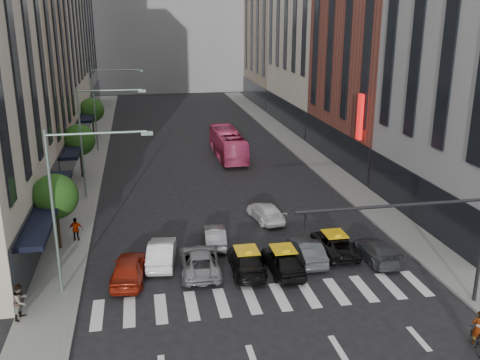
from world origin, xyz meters
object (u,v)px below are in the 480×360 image
car_red (129,268)px  taxi_left (247,261)px  streetlamp_far (103,98)px  streetlamp_mid (92,128)px  pedestrian_near (21,301)px  bus (228,144)px  pedestrian_far (76,229)px  taxi_center (283,261)px  streetlamp_near (70,191)px  car_white_front (162,252)px  motorcycle (477,340)px

car_red → taxi_left: size_ratio=0.96×
streetlamp_far → streetlamp_mid: bearing=-90.0°
car_red → pedestrian_near: pedestrian_near is taller
pedestrian_near → bus: bearing=-5.1°
streetlamp_mid → pedestrian_far: 10.31m
streetlamp_far → taxi_left: size_ratio=1.91×
car_red → bus: bus is taller
taxi_center → car_red: bearing=-7.4°
streetlamp_near → bus: (12.77, 26.96, -4.44)m
streetlamp_mid → car_white_front: size_ratio=2.02×
car_red → motorcycle: 18.27m
streetlamp_far → taxi_center: streetlamp_far is taller
streetlamp_mid → taxi_center: bearing=-53.8°
streetlamp_near → pedestrian_far: bearing=96.8°
streetlamp_mid → pedestrian_near: (-2.56, -18.33, -4.83)m
streetlamp_mid → bus: bearing=40.6°
pedestrian_far → motorcycle: bearing=143.5°
taxi_center → car_white_front: bearing=-23.0°
pedestrian_far → streetlamp_mid: bearing=-92.1°
car_red → taxi_center: bearing=-177.3°
taxi_center → streetlamp_near: bearing=-1.9°
car_white_front → pedestrian_far: 6.86m
streetlamp_mid → car_red: bearing=-80.1°
taxi_center → bus: size_ratio=0.41×
car_red → motorcycle: (15.51, -9.66, -0.29)m
streetlamp_mid → car_red: size_ratio=1.99×
streetlamp_far → car_red: streetlamp_far is taller
car_white_front → taxi_left: size_ratio=0.95×
car_white_front → taxi_left: (4.86, -2.02, -0.05)m
streetlamp_near → pedestrian_far: size_ratio=5.62×
car_red → taxi_center: (8.89, -0.65, -0.03)m
streetlamp_far → pedestrian_far: (-0.83, -25.01, -4.95)m
streetlamp_far → car_white_front: 30.03m
streetlamp_far → motorcycle: 44.94m
pedestrian_near → pedestrian_far: (1.72, 9.32, -0.12)m
streetlamp_near → taxi_center: 12.63m
car_red → pedestrian_far: (-3.48, 6.08, 0.18)m
streetlamp_far → pedestrian_far: bearing=-91.9°
car_white_front → taxi_left: bearing=164.6°
streetlamp_far → car_red: (2.64, -31.08, -5.13)m
streetlamp_mid → bus: 17.40m
taxi_left → bus: size_ratio=0.45×
car_red → taxi_center: car_red is taller
car_red → bus: size_ratio=0.43×
bus → motorcycle: (5.39, -35.70, -0.98)m
car_red → taxi_left: (6.80, -0.16, -0.08)m
car_red → car_white_front: size_ratio=1.01×
taxi_center → pedestrian_far: bearing=-31.7°
streetlamp_near → bus: 30.15m
streetlamp_near → pedestrian_near: bearing=-137.6°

